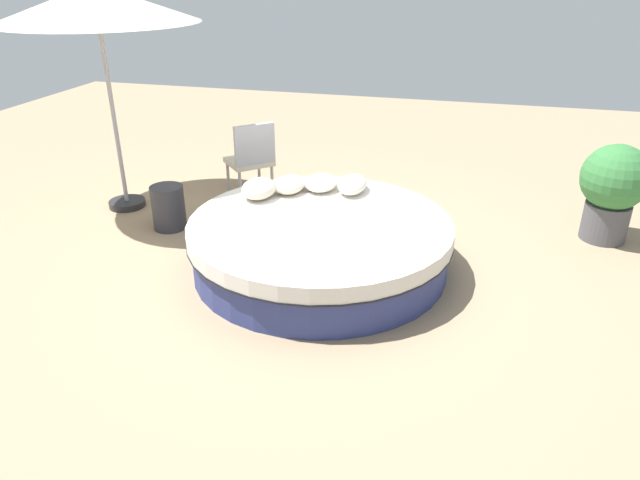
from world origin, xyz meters
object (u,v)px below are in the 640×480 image
(throw_pillow_2, at_px, (290,184))
(side_table, at_px, (168,207))
(round_bed, at_px, (320,244))
(throw_pillow_0, at_px, (352,184))
(throw_pillow_3, at_px, (259,188))
(planter, at_px, (613,187))
(patio_umbrella, at_px, (96,5))
(patio_chair, at_px, (252,155))
(throw_pillow_1, at_px, (321,183))

(throw_pillow_2, xyz_separation_m, side_table, (-0.18, 1.39, -0.34))
(round_bed, height_order, throw_pillow_0, throw_pillow_0)
(round_bed, xyz_separation_m, throw_pillow_3, (0.43, 0.78, 0.35))
(planter, xyz_separation_m, side_table, (-0.96, 4.74, -0.36))
(throw_pillow_2, xyz_separation_m, throw_pillow_3, (-0.24, 0.26, 0.02))
(round_bed, height_order, throw_pillow_3, throw_pillow_3)
(throw_pillow_3, height_order, patio_umbrella, patio_umbrella)
(patio_chair, xyz_separation_m, planter, (-0.18, -4.15, 0.05))
(throw_pillow_0, xyz_separation_m, throw_pillow_3, (-0.41, 0.91, 0.01))
(throw_pillow_2, bearing_deg, round_bed, -142.21)
(round_bed, relative_size, patio_chair, 2.62)
(throw_pillow_1, distance_m, patio_umbrella, 3.07)
(planter, relative_size, side_table, 2.13)
(throw_pillow_2, relative_size, patio_umbrella, 0.18)
(round_bed, height_order, throw_pillow_1, throw_pillow_1)
(round_bed, height_order, patio_umbrella, patio_umbrella)
(round_bed, relative_size, throw_pillow_1, 5.89)
(throw_pillow_1, xyz_separation_m, throw_pillow_3, (-0.39, 0.57, 0.02))
(throw_pillow_2, bearing_deg, planter, -76.89)
(throw_pillow_0, relative_size, planter, 0.46)
(throw_pillow_1, relative_size, throw_pillow_3, 0.98)
(throw_pillow_2, distance_m, side_table, 1.44)
(throw_pillow_0, bearing_deg, throw_pillow_1, 93.91)
(side_table, bearing_deg, throw_pillow_3, -93.10)
(patio_chair, xyz_separation_m, patio_umbrella, (-0.70, 1.41, 1.77))
(throw_pillow_2, distance_m, throw_pillow_3, 0.36)
(round_bed, relative_size, throw_pillow_2, 5.66)
(planter, bearing_deg, round_bed, 117.12)
(patio_chair, distance_m, planter, 4.16)
(planter, bearing_deg, patio_umbrella, 95.39)
(throw_pillow_3, bearing_deg, planter, -74.17)
(throw_pillow_0, distance_m, throw_pillow_1, 0.34)
(planter, bearing_deg, patio_chair, 87.54)
(patio_chair, distance_m, side_table, 1.32)
(throw_pillow_1, height_order, patio_chair, patio_chair)
(round_bed, height_order, patio_chair, patio_chair)
(throw_pillow_1, bearing_deg, throw_pillow_2, 114.47)
(throw_pillow_2, height_order, patio_umbrella, patio_umbrella)
(round_bed, xyz_separation_m, patio_chair, (1.63, 1.32, 0.30))
(patio_chair, bearing_deg, planter, -46.33)
(throw_pillow_2, bearing_deg, patio_umbrella, 83.44)
(throw_pillow_1, relative_size, planter, 0.41)
(throw_pillow_2, xyz_separation_m, patio_chair, (0.96, 0.80, -0.03))
(round_bed, distance_m, patio_umbrella, 3.55)
(round_bed, xyz_separation_m, patio_umbrella, (0.92, 2.73, 2.07))
(throw_pillow_2, bearing_deg, throw_pillow_1, -65.53)
(throw_pillow_1, distance_m, patio_chair, 1.38)
(throw_pillow_2, height_order, patio_chair, patio_chair)
(throw_pillow_1, distance_m, planter, 3.10)
(patio_umbrella, bearing_deg, planter, -84.61)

